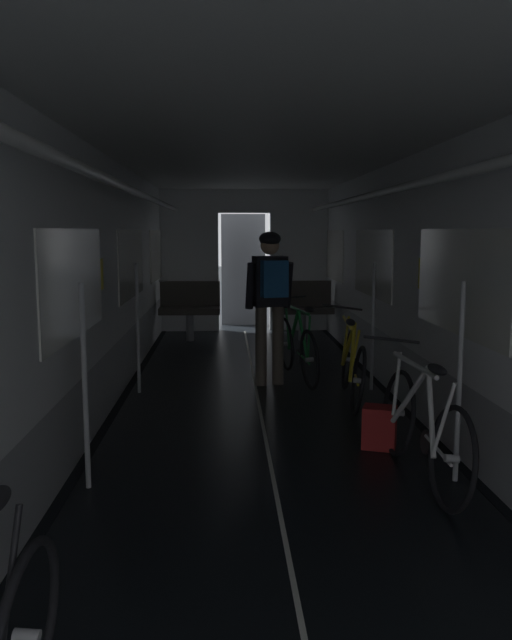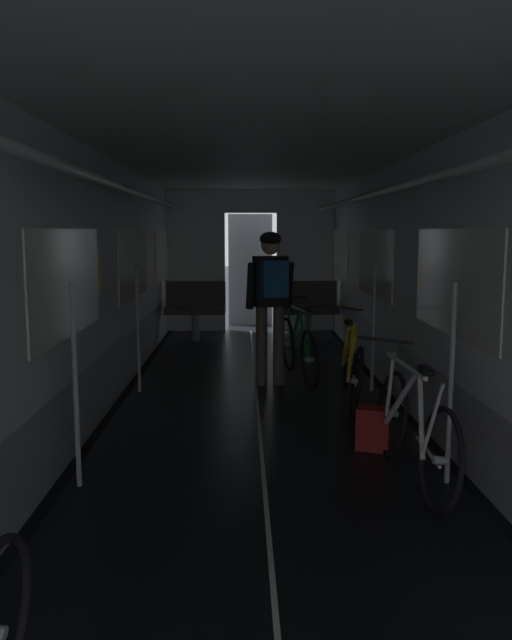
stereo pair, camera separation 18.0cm
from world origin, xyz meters
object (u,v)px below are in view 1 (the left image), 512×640
Objects in this scene: bench_seat_far_right at (302,304)px; backpack_on_floor at (379,427)px; person_cyclist_aisle at (270,291)px; bicycle_green_in_aisle at (297,347)px; bicycle_white at (422,427)px; bicycle_yellow at (352,365)px; bench_seat_far_left at (190,305)px.

bench_seat_far_right reaches higher than backpack_on_floor.
bicycle_green_in_aisle is (0.34, 0.27, -0.69)m from person_cyclist_aisle.
bicycle_green_in_aisle is at bearing 99.62° from bicycle_white.
bicycle_yellow is (0.06, -3.83, -0.19)m from bench_seat_far_right.
person_cyclist_aisle is 0.81m from bicycle_green_in_aisle.
bench_seat_far_left is 1.00× the size of bench_seat_far_right.
bicycle_yellow is at bearing -64.04° from bench_seat_far_left.
bicycle_green_in_aisle is at bearing 99.15° from backpack_on_floor.
person_cyclist_aisle is at bearing 137.36° from bicycle_yellow.
person_cyclist_aisle is (-0.86, 2.84, 0.69)m from bicycle_white.
bicycle_green_in_aisle is at bearing 38.54° from person_cyclist_aisle.
bench_seat_far_left is 4.26m from bicycle_yellow.
bicycle_yellow is 0.98× the size of person_cyclist_aisle.
person_cyclist_aisle is at bearing -103.21° from bench_seat_far_right.
bicycle_yellow is 4.98× the size of backpack_on_floor.
bicycle_white is 1.00× the size of bicycle_yellow.
bicycle_yellow is at bearing 87.56° from backpack_on_floor.
bench_seat_far_left is at bearing 108.06° from bicycle_white.
bench_seat_far_right is at bearing 91.31° from bicycle_white.
person_cyclist_aisle is (-0.79, 0.73, 0.69)m from bicycle_yellow.
person_cyclist_aisle reaches higher than bench_seat_far_left.
bicycle_green_in_aisle is (-0.45, 1.00, 0.00)m from bicycle_yellow.
person_cyclist_aisle is (-0.73, -3.10, 0.50)m from bench_seat_far_right.
bicycle_yellow is 1.46m from backpack_on_floor.
backpack_on_floor is (0.73, -2.17, -0.90)m from person_cyclist_aisle.
bicycle_yellow is at bearing 91.94° from bicycle_white.
bench_seat_far_left is 0.58× the size of bicycle_white.
bicycle_white is 1.01× the size of bicycle_green_in_aisle.
bench_seat_far_right is 0.58× the size of bicycle_yellow.
bench_seat_far_left is 3.32m from person_cyclist_aisle.
bicycle_green_in_aisle is at bearing -63.53° from bench_seat_far_left.
person_cyclist_aisle reaches higher than bicycle_yellow.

